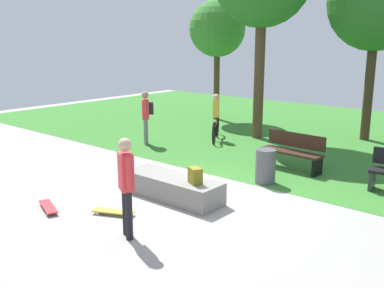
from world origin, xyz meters
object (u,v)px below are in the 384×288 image
(concrete_ledge, at_px, (173,187))
(skateboard_spare, at_px, (48,207))
(park_bench_near_lamppost, at_px, (293,151))
(tree_broad_elm, at_px, (377,3))
(trash_bin, at_px, (265,166))
(pedestrian_with_backpack, at_px, (146,113))
(backpack_on_ledge, at_px, (195,176))
(skater_performing_trick, at_px, (126,180))
(tree_tall_oak, at_px, (217,29))
(cyclist_on_bicycle, at_px, (216,120))
(skateboard_by_ledge, at_px, (113,212))

(concrete_ledge, distance_m, skateboard_spare, 2.46)
(park_bench_near_lamppost, bearing_deg, tree_broad_elm, 87.68)
(skateboard_spare, bearing_deg, trash_bin, 60.62)
(pedestrian_with_backpack, bearing_deg, backpack_on_ledge, -34.01)
(skater_performing_trick, relative_size, tree_broad_elm, 0.29)
(concrete_ledge, xyz_separation_m, skater_performing_trick, (0.68, -1.83, 0.75))
(tree_broad_elm, bearing_deg, skater_performing_trick, -92.14)
(backpack_on_ledge, bearing_deg, pedestrian_with_backpack, -8.54)
(tree_tall_oak, xyz_separation_m, tree_broad_elm, (5.99, 0.12, 0.70))
(skateboard_spare, distance_m, park_bench_near_lamppost, 5.96)
(pedestrian_with_backpack, distance_m, cyclist_on_bicycle, 2.30)
(skateboard_by_ledge, distance_m, cyclist_on_bicycle, 6.77)
(skater_performing_trick, height_order, cyclist_on_bicycle, skater_performing_trick)
(concrete_ledge, xyz_separation_m, skateboard_by_ledge, (-0.24, -1.38, -0.17))
(concrete_ledge, distance_m, trash_bin, 2.29)
(backpack_on_ledge, relative_size, skateboard_spare, 0.39)
(tree_tall_oak, relative_size, tree_broad_elm, 0.81)
(tree_broad_elm, bearing_deg, park_bench_near_lamppost, -92.32)
(skater_performing_trick, relative_size, tree_tall_oak, 0.36)
(skater_performing_trick, relative_size, park_bench_near_lamppost, 1.03)
(tree_tall_oak, bearing_deg, backpack_on_ledge, -55.08)
(concrete_ledge, xyz_separation_m, pedestrian_with_backpack, (-3.88, 3.01, 0.75))
(skater_performing_trick, height_order, park_bench_near_lamppost, skater_performing_trick)
(skateboard_spare, height_order, pedestrian_with_backpack, pedestrian_with_backpack)
(park_bench_near_lamppost, xyz_separation_m, trash_bin, (0.07, -1.40, -0.09))
(trash_bin, bearing_deg, tree_broad_elm, 88.90)
(skateboard_spare, bearing_deg, pedestrian_with_backpack, 116.44)
(skater_performing_trick, distance_m, park_bench_near_lamppost, 5.33)
(concrete_ledge, relative_size, skateboard_by_ledge, 2.71)
(skater_performing_trick, bearing_deg, trash_bin, 86.26)
(skateboard_by_ledge, bearing_deg, skateboard_spare, -150.31)
(skateboard_by_ledge, height_order, pedestrian_with_backpack, pedestrian_with_backpack)
(backpack_on_ledge, height_order, pedestrian_with_backpack, pedestrian_with_backpack)
(backpack_on_ledge, relative_size, tree_tall_oak, 0.07)
(concrete_ledge, relative_size, skateboard_spare, 2.68)
(skater_performing_trick, xyz_separation_m, park_bench_near_lamppost, (0.18, 5.30, -0.50))
(concrete_ledge, height_order, cyclist_on_bicycle, cyclist_on_bicycle)
(park_bench_near_lamppost, height_order, cyclist_on_bicycle, cyclist_on_bicycle)
(backpack_on_ledge, bearing_deg, tree_tall_oak, -29.62)
(pedestrian_with_backpack, height_order, cyclist_on_bicycle, pedestrian_with_backpack)
(concrete_ledge, height_order, skateboard_by_ledge, concrete_ledge)
(concrete_ledge, xyz_separation_m, cyclist_on_bicycle, (-2.65, 4.92, 0.40))
(skateboard_spare, bearing_deg, tree_broad_elm, 76.46)
(skateboard_by_ledge, xyz_separation_m, cyclist_on_bicycle, (-2.42, 6.30, 0.57))
(skateboard_spare, relative_size, park_bench_near_lamppost, 0.50)
(skateboard_by_ledge, relative_size, trash_bin, 1.03)
(skater_performing_trick, height_order, tree_tall_oak, tree_tall_oak)
(tree_tall_oak, bearing_deg, pedestrian_with_backpack, -77.97)
(pedestrian_with_backpack, bearing_deg, skateboard_spare, -63.56)
(concrete_ledge, height_order, pedestrian_with_backpack, pedestrian_with_backpack)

